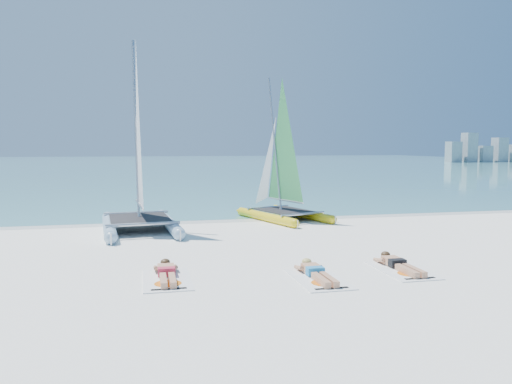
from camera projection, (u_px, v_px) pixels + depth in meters
ground at (267, 248)px, 13.83m from camera, size 140.00×140.00×0.00m
sea at (166, 164)px, 75.02m from camera, size 140.00×115.00×0.01m
wet_sand_strip at (233, 219)px, 19.17m from camera, size 140.00×1.40×0.01m
distant_skyline at (483, 151)px, 85.64m from camera, size 14.00×2.00×5.00m
catamaran_blue at (138, 171)px, 16.63m from camera, size 2.77×5.11×6.72m
catamaran_yellow at (278, 172)px, 19.36m from camera, size 3.23×4.59×5.70m
towel_a at (167, 280)px, 10.55m from camera, size 1.00×1.85×0.02m
sunbather_a at (167, 272)px, 10.72m from camera, size 0.37×1.73×0.26m
towel_b at (319, 279)px, 10.59m from camera, size 1.00×1.85×0.02m
sunbather_b at (316, 272)px, 10.77m from camera, size 0.37×1.73×0.26m
towel_c at (402, 270)px, 11.34m from camera, size 1.00×1.85×0.02m
sunbather_c at (398, 264)px, 11.51m from camera, size 0.37×1.73×0.26m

